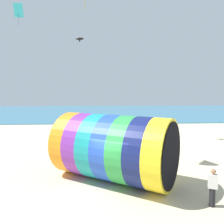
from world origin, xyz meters
TOP-DOWN VIEW (x-y plane):
  - ground_plane at (0.00, 0.00)m, footprint 120.00×120.00m
  - sea at (0.00, 41.07)m, footprint 120.00×40.00m
  - giant_inflatable_tube at (-0.01, 0.97)m, footprint 7.07×6.25m
  - kite_handler at (3.87, -2.03)m, footprint 0.41×0.33m
  - kite_black_parafoil at (-2.58, 9.43)m, footprint 0.76×0.40m
  - kite_cyan_diamond at (-10.43, 16.78)m, footprint 1.07×0.53m

SIDE VIEW (x-z plane):
  - ground_plane at x=0.00m, z-range 0.00..0.00m
  - sea at x=0.00m, z-range 0.00..0.10m
  - kite_handler at x=3.87m, z-range 0.01..1.60m
  - giant_inflatable_tube at x=-0.01m, z-range 0.00..3.51m
  - kite_black_parafoil at x=-2.58m, z-range 9.19..9.56m
  - kite_cyan_diamond at x=-10.43m, z-range 12.99..15.55m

